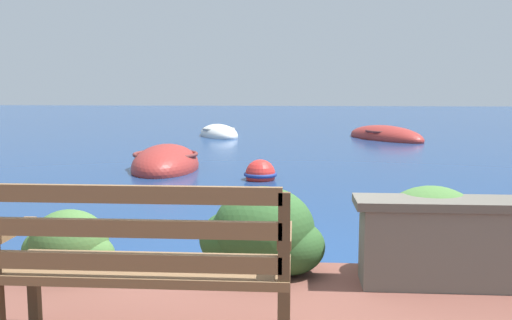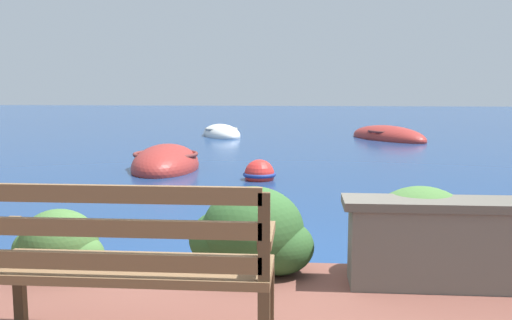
{
  "view_description": "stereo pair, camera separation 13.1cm",
  "coord_description": "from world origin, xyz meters",
  "px_view_note": "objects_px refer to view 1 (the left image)",
  "views": [
    {
      "loc": [
        0.18,
        -4.47,
        1.64
      ],
      "look_at": [
        -0.6,
        6.73,
        0.16
      ],
      "focal_mm": 40.0,
      "sensor_mm": 36.0,
      "label": 1
    },
    {
      "loc": [
        0.31,
        -4.46,
        1.64
      ],
      "look_at": [
        -0.6,
        6.73,
        0.16
      ],
      "focal_mm": 40.0,
      "sensor_mm": 36.0,
      "label": 2
    }
  ],
  "objects_px": {
    "park_bench": "(145,261)",
    "rowboat_far": "(219,134)",
    "rowboat_nearest": "(166,165)",
    "mooring_buoy": "(260,174)",
    "rowboat_mid": "(385,137)"
  },
  "relations": [
    {
      "from": "rowboat_mid",
      "to": "rowboat_far",
      "type": "distance_m",
      "value": 5.21
    },
    {
      "from": "rowboat_nearest",
      "to": "mooring_buoy",
      "type": "relative_size",
      "value": 4.27
    },
    {
      "from": "rowboat_far",
      "to": "mooring_buoy",
      "type": "height_order",
      "value": "rowboat_far"
    },
    {
      "from": "rowboat_mid",
      "to": "rowboat_far",
      "type": "relative_size",
      "value": 1.29
    },
    {
      "from": "rowboat_mid",
      "to": "rowboat_far",
      "type": "height_order",
      "value": "rowboat_mid"
    },
    {
      "from": "park_bench",
      "to": "rowboat_far",
      "type": "xyz_separation_m",
      "value": [
        -1.65,
        15.15,
        -0.64
      ]
    },
    {
      "from": "park_bench",
      "to": "rowboat_far",
      "type": "height_order",
      "value": "park_bench"
    },
    {
      "from": "park_bench",
      "to": "rowboat_far",
      "type": "distance_m",
      "value": 15.25
    },
    {
      "from": "rowboat_mid",
      "to": "rowboat_nearest",
      "type": "bearing_deg",
      "value": 109.57
    },
    {
      "from": "rowboat_nearest",
      "to": "rowboat_far",
      "type": "relative_size",
      "value": 0.98
    },
    {
      "from": "rowboat_mid",
      "to": "mooring_buoy",
      "type": "relative_size",
      "value": 5.58
    },
    {
      "from": "rowboat_nearest",
      "to": "rowboat_mid",
      "type": "xyz_separation_m",
      "value": [
        5.25,
        6.56,
        -0.01
      ]
    },
    {
      "from": "rowboat_mid",
      "to": "mooring_buoy",
      "type": "height_order",
      "value": "rowboat_mid"
    },
    {
      "from": "rowboat_nearest",
      "to": "rowboat_far",
      "type": "xyz_separation_m",
      "value": [
        0.08,
        7.16,
        -0.01
      ]
    },
    {
      "from": "park_bench",
      "to": "rowboat_far",
      "type": "bearing_deg",
      "value": 100.26
    }
  ]
}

